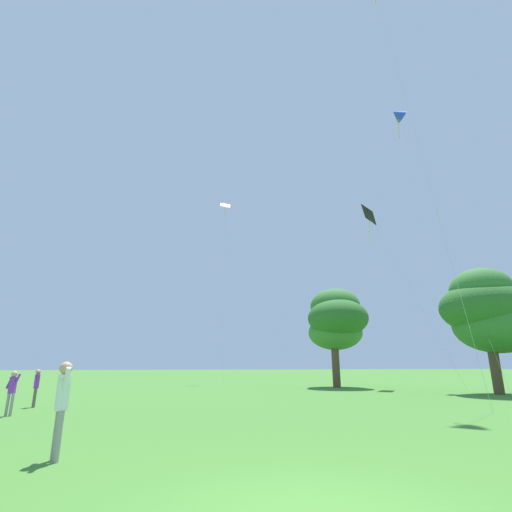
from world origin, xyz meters
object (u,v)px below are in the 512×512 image
(person_in_blue_jacket, at_px, (36,384))
(tree_left_oak, at_px, (336,320))
(tree_right_cluster, at_px, (489,312))
(kite_black_large, at_px, (370,221))
(person_near_tree, at_px, (62,400))
(kite_red_high, at_px, (225,215))
(person_with_spool, at_px, (12,389))
(kite_blue_delta, at_px, (398,115))

(person_in_blue_jacket, bearing_deg, tree_left_oak, 28.47)
(tree_right_cluster, bearing_deg, kite_black_large, 100.91)
(person_near_tree, xyz_separation_m, tree_right_cluster, (23.22, 11.58, 4.06))
(person_in_blue_jacket, relative_size, tree_left_oak, 0.19)
(kite_red_high, xyz_separation_m, kite_black_large, (11.50, -12.79, -4.25))
(kite_red_high, bearing_deg, kite_black_large, -48.03)
(kite_black_large, xyz_separation_m, tree_left_oak, (-3.70, 0.84, -9.31))
(kite_black_large, distance_m, tree_right_cluster, 13.99)
(kite_red_high, bearing_deg, tree_left_oak, -56.86)
(person_with_spool, bearing_deg, tree_right_cluster, 7.90)
(person_with_spool, bearing_deg, kite_black_large, 28.89)
(kite_red_high, height_order, person_with_spool, kite_red_high)
(kite_blue_delta, bearing_deg, tree_right_cluster, -100.77)
(person_in_blue_jacket, distance_m, person_with_spool, 3.13)
(person_with_spool, relative_size, tree_right_cluster, 0.19)
(kite_red_high, bearing_deg, person_in_blue_jacket, -118.90)
(person_near_tree, relative_size, tree_right_cluster, 0.22)
(kite_blue_delta, distance_m, tree_left_oak, 22.20)
(person_in_blue_jacket, xyz_separation_m, tree_right_cluster, (26.13, 0.51, 4.19))
(kite_black_large, height_order, person_in_blue_jacket, kite_black_large)
(kite_red_high, relative_size, kite_blue_delta, 0.77)
(kite_red_high, xyz_separation_m, person_near_tree, (-9.83, -34.15, -18.12))
(tree_right_cluster, bearing_deg, tree_left_oak, 117.74)
(tree_left_oak, bearing_deg, person_near_tree, -128.44)
(kite_black_large, xyz_separation_m, tree_right_cluster, (1.89, -9.79, -9.81))
(kite_blue_delta, xyz_separation_m, person_with_spool, (-27.85, -12.21, -25.61))
(tree_left_oak, bearing_deg, kite_red_high, 123.14)
(kite_blue_delta, distance_m, person_near_tree, 40.88)
(tree_left_oak, distance_m, tree_right_cluster, 12.02)
(person_near_tree, relative_size, tree_left_oak, 0.21)
(kite_black_large, bearing_deg, tree_left_oak, 167.19)
(kite_red_high, height_order, kite_black_large, kite_red_high)
(tree_left_oak, bearing_deg, person_in_blue_jacket, -151.53)
(person_with_spool, height_order, person_near_tree, person_near_tree)
(tree_left_oak, xyz_separation_m, tree_right_cluster, (5.59, -10.63, -0.51))
(kite_red_high, xyz_separation_m, kite_blue_delta, (15.02, -14.00, 7.33))
(person_near_tree, height_order, tree_left_oak, tree_left_oak)
(kite_black_large, distance_m, person_near_tree, 33.23)
(person_in_blue_jacket, height_order, person_near_tree, person_near_tree)
(kite_blue_delta, height_order, tree_left_oak, kite_blue_delta)
(kite_black_large, xyz_separation_m, person_in_blue_jacket, (-24.24, -10.29, -14.00))
(kite_blue_delta, distance_m, tree_right_cluster, 23.10)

